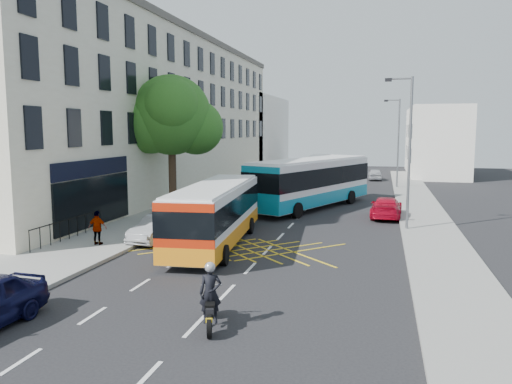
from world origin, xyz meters
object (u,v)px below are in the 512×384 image
Objects in this scene: street_tree at (171,116)px; bus_near at (216,213)px; motorbike at (210,297)px; pedestrian_far at (98,228)px; bus_mid at (311,182)px; parked_car_silver at (159,228)px; lamp_far at (397,138)px; bus_far at (319,171)px; red_hatchback at (386,207)px; distant_car_grey at (336,171)px; lamp_near at (408,145)px; distant_car_silver at (375,174)px.

bus_near is at bearing -55.12° from street_tree.
motorbike is 11.06m from pedestrian_far.
bus_mid is 13.45m from parked_car_silver.
lamp_far reaches higher than bus_far.
bus_near is 12.38m from red_hatchback.
bus_mid is at bearing -86.61° from bus_far.
distant_car_grey is (0.76, 10.22, -0.77)m from bus_far.
bus_far is (7.71, 15.96, -4.77)m from street_tree.
lamp_far is at bearing 70.58° from parked_car_silver.
lamp_near and lamp_far have the same top height.
lamp_near reaches higher than motorbike.
motorbike is at bearing -52.15° from parked_car_silver.
lamp_near is 10.83m from bus_near.
distant_car_silver is (6.81, 32.99, -0.91)m from bus_near.
red_hatchback is at bearing 90.01° from distant_car_silver.
bus_far is (-7.00, -1.07, -3.10)m from lamp_far.
lamp_far reaches higher than parked_car_silver.
street_tree is 10.49m from bus_mid.
motorbike is at bearing -77.29° from bus_near.
lamp_far is at bearing -90.15° from red_hatchback.
bus_mid is 16.18m from pedestrian_far.
bus_mid reaches higher than motorbike.
distant_car_grey is at bearing 73.91° from motorbike.
red_hatchback is (5.04, -2.67, -1.16)m from bus_mid.
distant_car_grey is (-0.26, 22.47, -1.05)m from bus_mid.
motorbike is (3.04, -9.42, -0.65)m from bus_near.
red_hatchback is at bearing -83.14° from distant_car_grey.
bus_mid reaches higher than bus_near.
bus_near is at bearing 3.09° from parked_car_silver.
street_tree is at bearing 99.84° from motorbike.
street_tree is 20.75m from motorbike.
motorbike is at bearing -89.25° from bus_far.
bus_near is 2.36× the size of red_hatchback.
red_hatchback is 2.82× the size of pedestrian_far.
lamp_near reaches higher than bus_far.
lamp_far is (0.00, 20.00, 0.00)m from lamp_near.
pedestrian_far is (-7.63, -36.58, 0.19)m from distant_car_grey.
bus_mid is at bearing -119.57° from pedestrian_far.
bus_far is 2.33× the size of red_hatchback.
parked_car_silver is 2.92m from pedestrian_far.
motorbike is at bearing -63.43° from street_tree.
bus_far is 5.06× the size of motorbike.
street_tree is 5.61× the size of pedestrian_far.
pedestrian_far is (-6.87, -26.36, -0.58)m from bus_far.
bus_mid is (8.73, 3.71, -4.49)m from street_tree.
bus_far is (1.79, 24.45, -0.00)m from bus_near.
lamp_far is 0.77× the size of bus_near.
bus_near is at bearing -95.56° from bus_far.
bus_mid is 21.21m from distant_car_silver.
street_tree is at bearing 60.03° from distant_car_silver.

